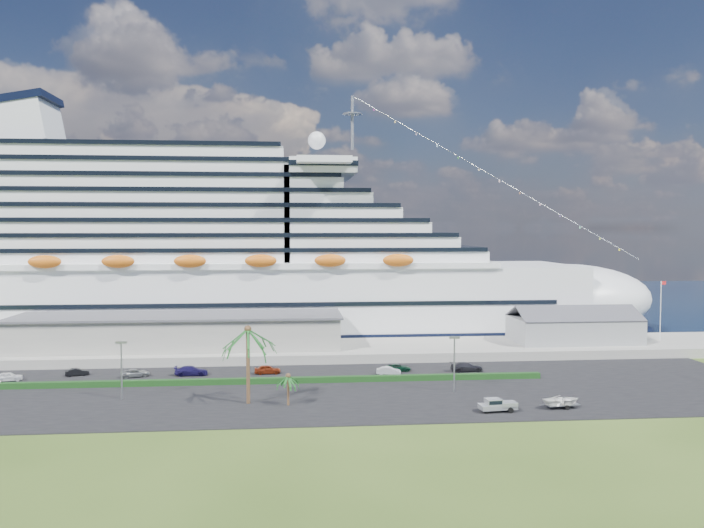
{
  "coord_description": "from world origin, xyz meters",
  "views": [
    {
      "loc": [
        -4.25,
        -90.65,
        24.34
      ],
      "look_at": [
        6.81,
        30.0,
        18.02
      ],
      "focal_mm": 35.0,
      "sensor_mm": 36.0,
      "label": 1
    }
  ],
  "objects": [
    {
      "name": "palm_tall",
      "position": [
        -10.0,
        4.0,
        9.2
      ],
      "size": [
        8.82,
        8.82,
        11.13
      ],
      "color": "#47301E",
      "rests_on": "ground"
    },
    {
      "name": "port_shed",
      "position": [
        52.0,
        40.0,
        4.4
      ],
      "size": [
        24.0,
        12.31,
        7.37
      ],
      "color": "gray",
      "rests_on": "wharf"
    },
    {
      "name": "lamp_post_left",
      "position": [
        -28.0,
        8.0,
        5.34
      ],
      "size": [
        1.6,
        0.35,
        8.27
      ],
      "color": "gray",
      "rests_on": "asphalt_lot"
    },
    {
      "name": "hedge",
      "position": [
        -8.0,
        16.0,
        0.57
      ],
      "size": [
        88.0,
        1.1,
        0.9
      ],
      "primitive_type": "cube",
      "color": "black",
      "rests_on": "asphalt_lot"
    },
    {
      "name": "parked_car_5",
      "position": [
        12.03,
        20.61,
        0.78
      ],
      "size": [
        4.18,
        2.08,
        1.32
      ],
      "primitive_type": "imported",
      "rotation": [
        0.0,
        0.0,
        1.39
      ],
      "color": "silver",
      "rests_on": "asphalt_lot"
    },
    {
      "name": "boat_trailer",
      "position": [
        32.23,
        -2.5,
        1.2
      ],
      "size": [
        5.84,
        4.2,
        1.63
      ],
      "color": "gray",
      "rests_on": "asphalt_lot"
    },
    {
      "name": "parked_car_1",
      "position": [
        -39.12,
        24.54,
        0.73
      ],
      "size": [
        3.92,
        2.41,
        1.22
      ],
      "primitive_type": "imported",
      "rotation": [
        0.0,
        0.0,
        1.9
      ],
      "color": "black",
      "rests_on": "asphalt_lot"
    },
    {
      "name": "parked_car_2",
      "position": [
        -29.36,
        22.76,
        0.75
      ],
      "size": [
        5.0,
        3.45,
        1.27
      ],
      "primitive_type": "imported",
      "rotation": [
        0.0,
        0.0,
        1.89
      ],
      "color": "gray",
      "rests_on": "asphalt_lot"
    },
    {
      "name": "parked_car_6",
      "position": [
        14.01,
        23.22,
        0.74
      ],
      "size": [
        4.46,
        2.1,
        1.23
      ],
      "primitive_type": "imported",
      "rotation": [
        0.0,
        0.0,
        1.58
      ],
      "color": "black",
      "rests_on": "asphalt_lot"
    },
    {
      "name": "parked_car_0",
      "position": [
        -48.7,
        21.34,
        0.84
      ],
      "size": [
        4.54,
        2.75,
        1.45
      ],
      "primitive_type": "imported",
      "rotation": [
        0.0,
        0.0,
        1.83
      ],
      "color": "white",
      "rests_on": "asphalt_lot"
    },
    {
      "name": "parked_car_7",
      "position": [
        25.6,
        22.08,
        0.91
      ],
      "size": [
        5.5,
        2.34,
        1.58
      ],
      "primitive_type": "imported",
      "rotation": [
        0.0,
        0.0,
        1.59
      ],
      "color": "#232329",
      "rests_on": "asphalt_lot"
    },
    {
      "name": "cruise_ship",
      "position": [
        -21.53,
        64.0,
        16.69
      ],
      "size": [
        191.0,
        38.0,
        54.0
      ],
      "color": "silver",
      "rests_on": "ground"
    },
    {
      "name": "parked_car_3",
      "position": [
        -20.44,
        23.06,
        0.9
      ],
      "size": [
        5.39,
        2.22,
        1.56
      ],
      "primitive_type": "imported",
      "rotation": [
        0.0,
        0.0,
        1.58
      ],
      "color": "#1D164E",
      "rests_on": "asphalt_lot"
    },
    {
      "name": "flagpole",
      "position": [
        70.04,
        40.0,
        8.27
      ],
      "size": [
        1.08,
        0.16,
        12.0
      ],
      "color": "silver",
      "rests_on": "wharf"
    },
    {
      "name": "parked_car_4",
      "position": [
        -7.96,
        23.14,
        0.87
      ],
      "size": [
        4.5,
        2.05,
        1.5
      ],
      "primitive_type": "imported",
      "rotation": [
        0.0,
        0.0,
        1.64
      ],
      "color": "maroon",
      "rests_on": "asphalt_lot"
    },
    {
      "name": "ground",
      "position": [
        0.0,
        0.0,
        0.0
      ],
      "size": [
        420.0,
        420.0,
        0.0
      ],
      "primitive_type": "plane",
      "color": "#344A18",
      "rests_on": "ground"
    },
    {
      "name": "lamp_post_right",
      "position": [
        20.0,
        8.0,
        5.34
      ],
      "size": [
        1.6,
        0.35,
        8.27
      ],
      "color": "gray",
      "rests_on": "asphalt_lot"
    },
    {
      "name": "wharf",
      "position": [
        0.0,
        40.0,
        0.9
      ],
      "size": [
        240.0,
        20.0,
        1.8
      ],
      "primitive_type": "cube",
      "color": "gray",
      "rests_on": "ground"
    },
    {
      "name": "water",
      "position": [
        0.0,
        130.0,
        0.01
      ],
      "size": [
        420.0,
        160.0,
        0.02
      ],
      "primitive_type": "cube",
      "color": "black",
      "rests_on": "ground"
    },
    {
      "name": "asphalt_lot",
      "position": [
        0.0,
        11.0,
        0.06
      ],
      "size": [
        140.0,
        38.0,
        0.12
      ],
      "primitive_type": "cube",
      "color": "black",
      "rests_on": "ground"
    },
    {
      "name": "pickup_truck",
      "position": [
        23.01,
        -3.39,
        1.08
      ],
      "size": [
        5.14,
        2.32,
        1.76
      ],
      "color": "black",
      "rests_on": "asphalt_lot"
    },
    {
      "name": "terminal_building",
      "position": [
        -25.0,
        40.0,
        5.01
      ],
      "size": [
        61.0,
        15.0,
        6.3
      ],
      "color": "gray",
      "rests_on": "wharf"
    },
    {
      "name": "palm_short",
      "position": [
        -4.5,
        2.5,
        3.67
      ],
      "size": [
        3.53,
        3.53,
        4.56
      ],
      "color": "#47301E",
      "rests_on": "ground"
    }
  ]
}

